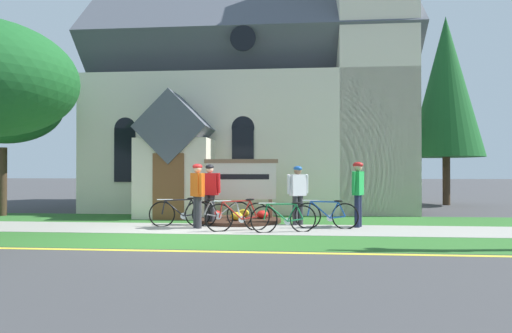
{
  "coord_description": "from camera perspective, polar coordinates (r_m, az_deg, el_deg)",
  "views": [
    {
      "loc": [
        2.95,
        -9.9,
        1.55
      ],
      "look_at": [
        1.89,
        2.45,
        1.67
      ],
      "focal_mm": 30.3,
      "sensor_mm": 36.0,
      "label": 1
    }
  ],
  "objects": [
    {
      "name": "curb_paint_stripe",
      "position": [
        8.48,
        -7.13,
        -11.06
      ],
      "size": [
        28.0,
        0.16,
        0.01
      ],
      "primitive_type": "cube",
      "color": "yellow",
      "rests_on": "ground"
    },
    {
      "name": "cyclist_in_white_jersey",
      "position": [
        11.71,
        -7.74,
        -3.11
      ],
      "size": [
        0.46,
        0.68,
        1.74
      ],
      "color": "#2D2D33",
      "rests_on": "ground"
    },
    {
      "name": "cyclist_in_green_jersey",
      "position": [
        12.4,
        -6.14,
        -3.0
      ],
      "size": [
        0.65,
        0.35,
        1.73
      ],
      "color": "#2D2D33",
      "rests_on": "ground"
    },
    {
      "name": "yard_deciduous_tree",
      "position": [
        17.38,
        -30.37,
        7.16
      ],
      "size": [
        3.9,
        3.9,
        5.25
      ],
      "color": "#3D2D1E",
      "rests_on": "ground"
    },
    {
      "name": "bicycle_green",
      "position": [
        12.02,
        -4.58,
        -6.19
      ],
      "size": [
        1.71,
        0.15,
        0.78
      ],
      "color": "black",
      "rests_on": "ground"
    },
    {
      "name": "cyclist_in_yellow_jersey",
      "position": [
        12.36,
        5.54,
        -3.16
      ],
      "size": [
        0.6,
        0.46,
        1.68
      ],
      "color": "#2D2D33",
      "rests_on": "ground"
    },
    {
      "name": "ground",
      "position": [
        14.29,
        -7.08,
        -6.78
      ],
      "size": [
        140.0,
        140.0,
        0.0
      ],
      "primitive_type": "plane",
      "color": "#3D3D3F"
    },
    {
      "name": "bicycle_yellow",
      "position": [
        11.13,
        -2.33,
        -6.57
      ],
      "size": [
        1.61,
        0.7,
        0.85
      ],
      "color": "black",
      "rests_on": "ground"
    },
    {
      "name": "bicycle_black",
      "position": [
        11.72,
        9.31,
        -6.33
      ],
      "size": [
        1.7,
        0.13,
        0.79
      ],
      "color": "black",
      "rests_on": "ground"
    },
    {
      "name": "church_building",
      "position": [
        18.93,
        0.83,
        8.71
      ],
      "size": [
        12.57,
        9.91,
        12.95
      ],
      "color": "beige",
      "rests_on": "ground"
    },
    {
      "name": "cyclist_in_blue_jersey",
      "position": [
        12.13,
        13.32,
        -2.83
      ],
      "size": [
        0.4,
        0.71,
        1.79
      ],
      "color": "#191E38",
      "rests_on": "ground"
    },
    {
      "name": "bicycle_red",
      "position": [
        12.21,
        -9.97,
        -6.07
      ],
      "size": [
        1.69,
        0.32,
        0.82
      ],
      "color": "black",
      "rests_on": "ground"
    },
    {
      "name": "sidewalk_slab",
      "position": [
        11.6,
        -3.78,
        -8.2
      ],
      "size": [
        32.0,
        2.08,
        0.01
      ],
      "primitive_type": "cube",
      "color": "#99968E",
      "rests_on": "ground"
    },
    {
      "name": "grass_verge",
      "position": [
        9.6,
        -5.66,
        -9.82
      ],
      "size": [
        32.0,
        2.02,
        0.01
      ],
      "primitive_type": "cube",
      "color": "#2D6628",
      "rests_on": "ground"
    },
    {
      "name": "roadside_conifer",
      "position": [
        21.66,
        23.79,
        9.6
      ],
      "size": [
        3.25,
        3.25,
        8.57
      ],
      "color": "#3D2D1E",
      "rests_on": "ground"
    },
    {
      "name": "flower_bed",
      "position": [
        13.11,
        -2.19,
        -7.0
      ],
      "size": [
        2.5,
        2.5,
        0.34
      ],
      "color": "#382319",
      "rests_on": "ground"
    },
    {
      "name": "church_sign",
      "position": [
        13.41,
        -1.99,
        -1.87
      ],
      "size": [
        2.3,
        0.23,
        1.91
      ],
      "color": "#7F6047",
      "rests_on": "ground"
    },
    {
      "name": "church_lawn",
      "position": [
        13.85,
        -2.34,
        -6.96
      ],
      "size": [
        24.0,
        2.49,
        0.01
      ],
      "primitive_type": "cube",
      "color": "#2D6628",
      "rests_on": "ground"
    },
    {
      "name": "bicycle_orange",
      "position": [
        10.89,
        3.71,
        -6.81
      ],
      "size": [
        1.65,
        0.49,
        0.78
      ],
      "color": "black",
      "rests_on": "ground"
    }
  ]
}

